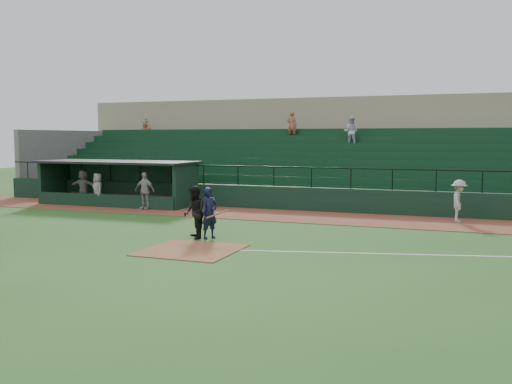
% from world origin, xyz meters
% --- Properties ---
extents(ground, '(90.00, 90.00, 0.00)m').
position_xyz_m(ground, '(0.00, 0.00, 0.00)').
color(ground, '#23501A').
rests_on(ground, ground).
extents(warning_track, '(40.00, 4.00, 0.03)m').
position_xyz_m(warning_track, '(0.00, 8.00, 0.01)').
color(warning_track, brown).
rests_on(warning_track, ground).
extents(home_plate_dirt, '(3.00, 3.00, 0.03)m').
position_xyz_m(home_plate_dirt, '(0.00, -1.00, 0.01)').
color(home_plate_dirt, brown).
rests_on(home_plate_dirt, ground).
extents(foul_line, '(17.49, 4.44, 0.01)m').
position_xyz_m(foul_line, '(8.00, 1.20, 0.01)').
color(foul_line, white).
rests_on(foul_line, ground).
extents(stadium_structure, '(38.00, 13.08, 6.40)m').
position_xyz_m(stadium_structure, '(-0.00, 16.46, 2.30)').
color(stadium_structure, black).
rests_on(stadium_structure, ground).
extents(dugout, '(8.90, 3.20, 2.42)m').
position_xyz_m(dugout, '(-9.75, 9.56, 1.33)').
color(dugout, black).
rests_on(dugout, ground).
extents(batter_at_plate, '(1.15, 0.82, 1.88)m').
position_xyz_m(batter_at_plate, '(-0.39, 1.25, 0.94)').
color(batter_at_plate, black).
rests_on(batter_at_plate, ground).
extents(umpire, '(1.16, 1.20, 1.94)m').
position_xyz_m(umpire, '(-0.91, 1.05, 0.97)').
color(umpire, black).
rests_on(umpire, ground).
extents(runner, '(0.69, 1.20, 1.85)m').
position_xyz_m(runner, '(8.06, 8.62, 0.96)').
color(runner, '#AAA59F').
rests_on(runner, warning_track).
extents(dugout_player_a, '(1.13, 0.49, 1.92)m').
position_xyz_m(dugout_player_a, '(-7.14, 7.67, 0.99)').
color(dugout_player_a, '#ACA6A1').
rests_on(dugout_player_a, warning_track).
extents(dugout_player_b, '(1.04, 0.96, 1.78)m').
position_xyz_m(dugout_player_b, '(-10.26, 8.01, 0.92)').
color(dugout_player_b, '#99948F').
rests_on(dugout_player_b, warning_track).
extents(dugout_player_c, '(1.78, 0.63, 1.89)m').
position_xyz_m(dugout_player_c, '(-11.87, 8.90, 0.98)').
color(dugout_player_c, '#A19B96').
rests_on(dugout_player_c, warning_track).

